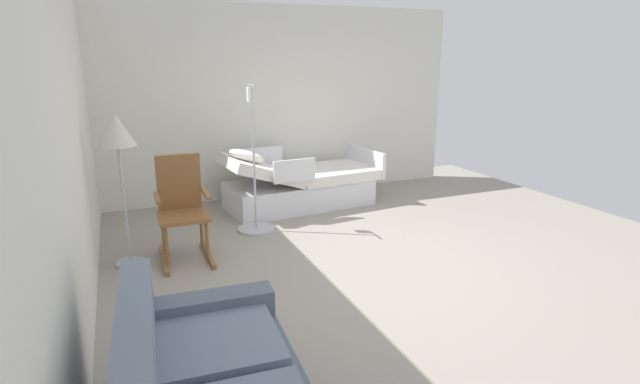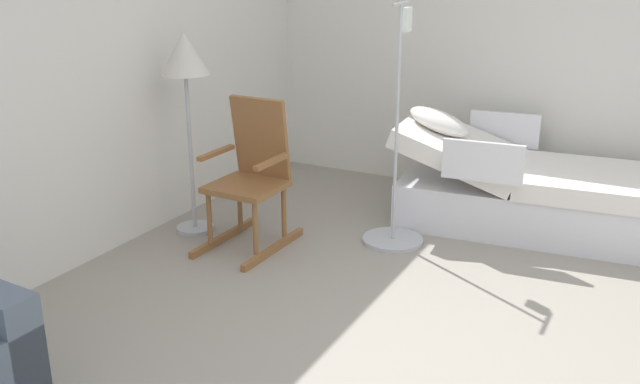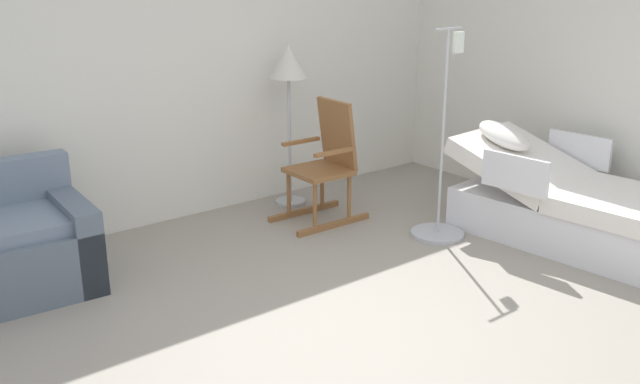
# 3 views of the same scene
# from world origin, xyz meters

# --- Properties ---
(ground_plane) EXTENTS (7.19, 7.19, 0.00)m
(ground_plane) POSITION_xyz_m (0.00, 0.00, 0.00)
(ground_plane) COLOR gray
(back_wall) EXTENTS (5.95, 0.10, 2.70)m
(back_wall) POSITION_xyz_m (0.00, 2.62, 1.35)
(back_wall) COLOR silver
(back_wall) RESTS_ON ground
(hospital_bed) EXTENTS (1.15, 2.20, 0.91)m
(hospital_bed) POSITION_xyz_m (2.17, 0.04, 0.29)
(hospital_bed) COLOR silver
(hospital_bed) RESTS_ON ground
(rocking_chair) EXTENTS (0.77, 0.51, 1.05)m
(rocking_chair) POSITION_xyz_m (0.95, 1.75, 0.50)
(rocking_chair) COLOR brown
(rocking_chair) RESTS_ON ground
(floor_lamp) EXTENTS (0.34, 0.34, 1.48)m
(floor_lamp) POSITION_xyz_m (0.95, 2.27, 1.23)
(floor_lamp) COLOR #B2B5BA
(floor_lamp) RESTS_ON ground
(iv_pole) EXTENTS (0.44, 0.44, 1.69)m
(iv_pole) POSITION_xyz_m (1.44, 0.86, 0.25)
(iv_pole) COLOR #B2B5BA
(iv_pole) RESTS_ON ground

